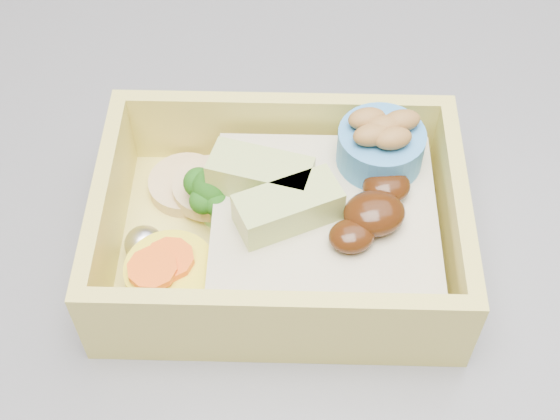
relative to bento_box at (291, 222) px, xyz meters
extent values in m
cube|color=#DACA5A|center=(-0.01, 0.00, -0.02)|extent=(0.23, 0.19, 0.01)
cube|color=#DACA5A|center=(0.01, 0.06, 0.01)|extent=(0.19, 0.06, 0.05)
cube|color=#DACA5A|center=(-0.02, -0.07, 0.01)|extent=(0.19, 0.06, 0.05)
cube|color=#DACA5A|center=(0.09, -0.02, 0.01)|extent=(0.04, 0.12, 0.05)
cube|color=#DACA5A|center=(-0.10, 0.02, 0.01)|extent=(0.04, 0.12, 0.05)
cube|color=tan|center=(0.02, -0.01, 0.00)|extent=(0.14, 0.14, 0.03)
ellipsoid|color=#341707|center=(0.04, -0.02, 0.02)|extent=(0.04, 0.04, 0.02)
ellipsoid|color=#341707|center=(0.05, 0.00, 0.02)|extent=(0.03, 0.03, 0.01)
ellipsoid|color=#341707|center=(0.02, -0.03, 0.02)|extent=(0.03, 0.03, 0.01)
cube|color=#B2C567|center=(0.00, -0.01, 0.02)|extent=(0.06, 0.03, 0.02)
cube|color=#B2C567|center=(-0.01, 0.02, 0.02)|extent=(0.06, 0.05, 0.02)
cylinder|color=#6AA257|center=(-0.04, 0.02, -0.01)|extent=(0.01, 0.01, 0.02)
sphere|color=#1D5A14|center=(-0.04, 0.02, 0.01)|extent=(0.02, 0.02, 0.02)
sphere|color=#1D5A14|center=(-0.03, 0.03, 0.01)|extent=(0.02, 0.02, 0.02)
sphere|color=#1D5A14|center=(-0.05, 0.03, 0.01)|extent=(0.02, 0.02, 0.02)
sphere|color=#1D5A14|center=(-0.04, 0.02, 0.01)|extent=(0.02, 0.02, 0.02)
sphere|color=#1D5A14|center=(-0.05, 0.02, 0.01)|extent=(0.02, 0.02, 0.02)
sphere|color=#1D5A14|center=(-0.04, 0.03, 0.01)|extent=(0.02, 0.02, 0.02)
cylinder|color=yellow|center=(-0.07, -0.02, -0.01)|extent=(0.05, 0.05, 0.02)
cylinder|color=#FE5C15|center=(-0.07, -0.02, 0.01)|extent=(0.03, 0.03, 0.00)
cylinder|color=#FE5C15|center=(-0.08, -0.02, 0.01)|extent=(0.03, 0.03, 0.00)
cylinder|color=tan|center=(-0.05, 0.05, -0.01)|extent=(0.04, 0.04, 0.01)
cylinder|color=tan|center=(-0.04, 0.04, -0.01)|extent=(0.04, 0.04, 0.01)
ellipsoid|color=silver|center=(-0.02, 0.05, -0.01)|extent=(0.02, 0.02, 0.02)
ellipsoid|color=silver|center=(-0.08, 0.01, -0.01)|extent=(0.02, 0.02, 0.02)
cylinder|color=#3A84C7|center=(0.06, 0.02, 0.03)|extent=(0.05, 0.05, 0.02)
ellipsoid|color=brown|center=(0.06, 0.02, 0.04)|extent=(0.02, 0.02, 0.01)
ellipsoid|color=brown|center=(0.07, 0.02, 0.04)|extent=(0.02, 0.02, 0.01)
ellipsoid|color=brown|center=(0.05, 0.03, 0.04)|extent=(0.02, 0.02, 0.01)
ellipsoid|color=brown|center=(0.06, 0.01, 0.04)|extent=(0.02, 0.02, 0.01)
ellipsoid|color=brown|center=(0.05, 0.02, 0.04)|extent=(0.02, 0.02, 0.01)
camera|label=1|loc=(-0.06, -0.25, 0.35)|focal=50.00mm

